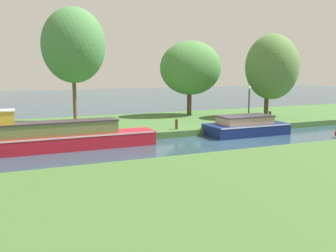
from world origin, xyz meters
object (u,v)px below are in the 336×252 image
at_px(navy_narrowboat, 246,126).
at_px(mooring_post_far, 270,117).
at_px(willow_tree_right, 272,67).
at_px(lamp_post, 249,99).
at_px(willow_tree_left, 74,45).
at_px(mooring_post_near, 177,124).
at_px(willow_tree_centre, 191,68).
at_px(red_barge, 66,136).

bearing_deg(navy_narrowboat, mooring_post_far, 26.61).
relative_size(navy_narrowboat, willow_tree_right, 0.82).
bearing_deg(lamp_post, willow_tree_left, 159.75).
bearing_deg(mooring_post_near, mooring_post_far, 0.00).
height_order(willow_tree_centre, mooring_post_far, willow_tree_centre).
xyz_separation_m(navy_narrowboat, mooring_post_near, (-4.20, 1.58, 0.18)).
bearing_deg(willow_tree_left, navy_narrowboat, -35.37).
bearing_deg(red_barge, lamp_post, 10.68).
height_order(willow_tree_left, mooring_post_near, willow_tree_left).
height_order(red_barge, mooring_post_near, red_barge).
bearing_deg(red_barge, mooring_post_near, 12.41).
bearing_deg(willow_tree_left, mooring_post_near, -44.10).
bearing_deg(navy_narrowboat, lamp_post, 51.59).
xyz_separation_m(red_barge, mooring_post_far, (14.55, 1.58, 0.10)).
height_order(willow_tree_left, lamp_post, willow_tree_left).
xyz_separation_m(willow_tree_left, mooring_post_far, (12.74, -5.22, -5.00)).
relative_size(navy_narrowboat, willow_tree_left, 0.67).
bearing_deg(willow_tree_left, mooring_post_far, -22.27).
distance_m(willow_tree_left, willow_tree_right, 15.20).
distance_m(lamp_post, mooring_post_far, 1.94).
xyz_separation_m(navy_narrowboat, mooring_post_far, (3.16, 1.58, 0.27)).
relative_size(willow_tree_centre, willow_tree_right, 0.93).
distance_m(red_barge, mooring_post_near, 7.37).
relative_size(willow_tree_centre, mooring_post_near, 9.53).
xyz_separation_m(willow_tree_left, mooring_post_near, (5.38, -5.22, -5.09)).
distance_m(navy_narrowboat, mooring_post_near, 4.49).
xyz_separation_m(mooring_post_near, mooring_post_far, (7.36, 0.00, 0.09)).
relative_size(navy_narrowboat, mooring_post_near, 8.34).
xyz_separation_m(willow_tree_right, mooring_post_near, (-9.54, -2.69, -3.64)).
bearing_deg(mooring_post_near, red_barge, -167.59).
bearing_deg(willow_tree_right, navy_narrowboat, -141.30).
relative_size(red_barge, navy_narrowboat, 1.67).
bearing_deg(mooring_post_far, red_barge, -173.79).
bearing_deg(willow_tree_left, lamp_post, -20.25).
bearing_deg(mooring_post_far, mooring_post_near, 180.00).
xyz_separation_m(willow_tree_centre, mooring_post_near, (-4.26, -6.34, -3.56)).
distance_m(willow_tree_centre, willow_tree_right, 6.41).
height_order(willow_tree_left, willow_tree_centre, willow_tree_left).
height_order(red_barge, lamp_post, lamp_post).
bearing_deg(red_barge, navy_narrowboat, 0.00).
distance_m(navy_narrowboat, mooring_post_far, 3.55).
distance_m(mooring_post_near, mooring_post_far, 7.36).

